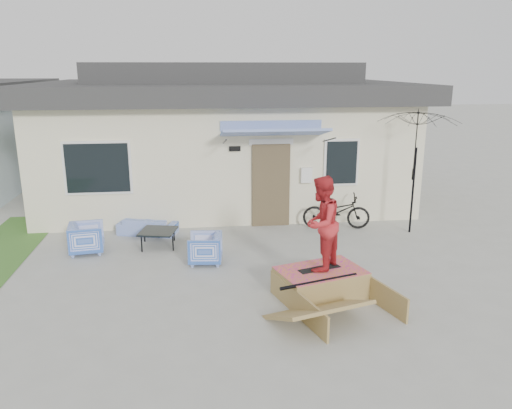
{
  "coord_description": "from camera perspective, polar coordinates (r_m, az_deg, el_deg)",
  "views": [
    {
      "loc": [
        -0.85,
        -7.73,
        3.93
      ],
      "look_at": [
        0.3,
        1.8,
        1.3
      ],
      "focal_mm": 35.28,
      "sensor_mm": 36.0,
      "label": 1
    }
  ],
  "objects": [
    {
      "name": "ground",
      "position": [
        8.71,
        -0.55,
        -11.48
      ],
      "size": [
        90.0,
        90.0,
        0.0
      ],
      "primitive_type": "plane",
      "color": "#9C9D94",
      "rests_on": "ground"
    },
    {
      "name": "house",
      "position": [
        15.87,
        -3.8,
        8.08
      ],
      "size": [
        10.8,
        8.49,
        4.1
      ],
      "color": "beige",
      "rests_on": "ground"
    },
    {
      "name": "loveseat",
      "position": [
        12.48,
        -12.18,
        -2.07
      ],
      "size": [
        1.47,
        0.78,
        0.55
      ],
      "primitive_type": "imported",
      "rotation": [
        0.0,
        0.0,
        2.87
      ],
      "color": "blue",
      "rests_on": "ground"
    },
    {
      "name": "armchair_left",
      "position": [
        11.57,
        -18.66,
        -3.47
      ],
      "size": [
        0.75,
        0.79,
        0.73
      ],
      "primitive_type": "imported",
      "rotation": [
        0.0,
        0.0,
        1.71
      ],
      "color": "blue",
      "rests_on": "ground"
    },
    {
      "name": "armchair_right",
      "position": [
        10.46,
        -5.8,
        -4.82
      ],
      "size": [
        0.69,
        0.72,
        0.68
      ],
      "primitive_type": "imported",
      "rotation": [
        0.0,
        0.0,
        -1.67
      ],
      "color": "blue",
      "rests_on": "ground"
    },
    {
      "name": "coffee_table",
      "position": [
        11.61,
        -11.01,
        -3.78
      ],
      "size": [
        0.91,
        0.91,
        0.38
      ],
      "primitive_type": "cube",
      "rotation": [
        0.0,
        0.0,
        -0.22
      ],
      "color": "black",
      "rests_on": "ground"
    },
    {
      "name": "bicycle",
      "position": [
        12.72,
        9.11,
        -0.35
      ],
      "size": [
        1.75,
        0.87,
        1.07
      ],
      "primitive_type": "imported",
      "rotation": [
        0.0,
        0.0,
        1.4
      ],
      "color": "black",
      "rests_on": "ground"
    },
    {
      "name": "patio_umbrella",
      "position": [
        12.56,
        17.61,
        4.6
      ],
      "size": [
        1.98,
        1.84,
        2.2
      ],
      "color": "black",
      "rests_on": "ground"
    },
    {
      "name": "skate_ramp",
      "position": [
        9.06,
        7.31,
        -8.82
      ],
      "size": [
        1.95,
        2.27,
        0.48
      ],
      "primitive_type": null,
      "rotation": [
        0.0,
        0.0,
        0.29
      ],
      "color": "olive",
      "rests_on": "ground"
    },
    {
      "name": "skateboard",
      "position": [
        9.0,
        7.21,
        -7.16
      ],
      "size": [
        0.8,
        0.43,
        0.05
      ],
      "primitive_type": "cube",
      "rotation": [
        0.0,
        0.0,
        0.32
      ],
      "color": "black",
      "rests_on": "skate_ramp"
    },
    {
      "name": "skater",
      "position": [
        8.71,
        7.39,
        -1.96
      ],
      "size": [
        0.99,
        1.03,
        1.66
      ],
      "primitive_type": "imported",
      "rotation": [
        0.0,
        0.0,
        4.05
      ],
      "color": "red",
      "rests_on": "skateboard"
    }
  ]
}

